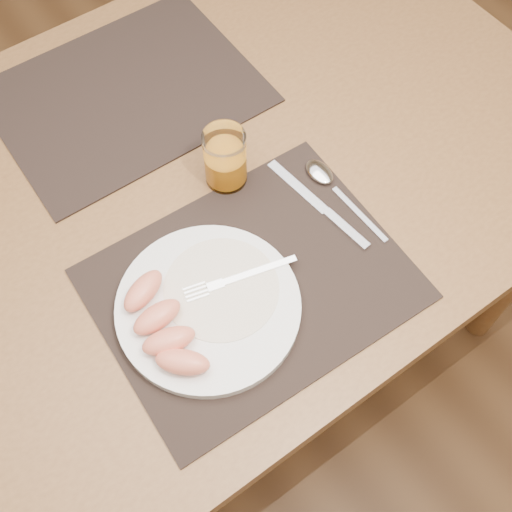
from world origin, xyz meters
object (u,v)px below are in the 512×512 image
object	(u,v)px
placemat_near	(252,284)
fork	(231,280)
table	(188,209)
plate	(208,307)
spoon	(325,178)
juice_glass	(225,160)
placemat_far	(126,94)
knife	(326,211)

from	to	relation	value
placemat_near	fork	distance (m)	0.04
table	plate	xyz separation A→B (m)	(-0.09, -0.22, 0.10)
spoon	juice_glass	bearing A→B (deg)	142.61
fork	spoon	distance (m)	0.24
spoon	placemat_far	bearing A→B (deg)	115.68
table	spoon	distance (m)	0.25
placemat_far	knife	size ratio (longest dim) A/B	2.04
placemat_near	spoon	size ratio (longest dim) A/B	2.35
placemat_near	placemat_far	size ratio (longest dim) A/B	1.00
spoon	juice_glass	world-z (taller)	juice_glass
plate	spoon	bearing A→B (deg)	16.21
placemat_far	fork	bearing A→B (deg)	-98.44
plate	fork	world-z (taller)	fork
fork	spoon	bearing A→B (deg)	16.65
table	placemat_far	distance (m)	0.24
placemat_near	fork	world-z (taller)	fork
placemat_near	juice_glass	xyz separation A→B (m)	(0.08, 0.18, 0.05)
table	spoon	bearing A→B (deg)	-35.75
fork	juice_glass	bearing A→B (deg)	57.86
placemat_far	knife	bearing A→B (deg)	-71.83
placemat_near	fork	xyz separation A→B (m)	(-0.03, 0.01, 0.02)
knife	placemat_near	bearing A→B (deg)	-168.32
placemat_far	knife	world-z (taller)	knife
fork	placemat_near	bearing A→B (deg)	-27.44
placemat_far	plate	world-z (taller)	plate
plate	spoon	world-z (taller)	plate
placemat_near	plate	world-z (taller)	plate
placemat_near	plate	size ratio (longest dim) A/B	1.67
knife	plate	bearing A→B (deg)	-172.33
fork	placemat_far	bearing A→B (deg)	81.56
juice_glass	plate	bearing A→B (deg)	-130.56
table	placemat_near	xyz separation A→B (m)	(-0.02, -0.22, 0.09)
placemat_near	spoon	bearing A→B (deg)	22.15
placemat_near	plate	bearing A→B (deg)	178.56
table	juice_glass	world-z (taller)	juice_glass
table	juice_glass	size ratio (longest dim) A/B	13.54
placemat_far	spoon	size ratio (longest dim) A/B	2.35
table	fork	xyz separation A→B (m)	(-0.05, -0.21, 0.11)
spoon	table	bearing A→B (deg)	144.25
knife	table	bearing A→B (deg)	129.11
placemat_near	placemat_far	bearing A→B (deg)	85.35
plate	fork	xyz separation A→B (m)	(0.05, 0.01, 0.01)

